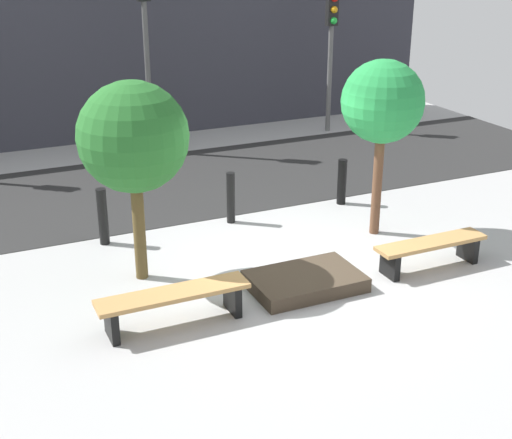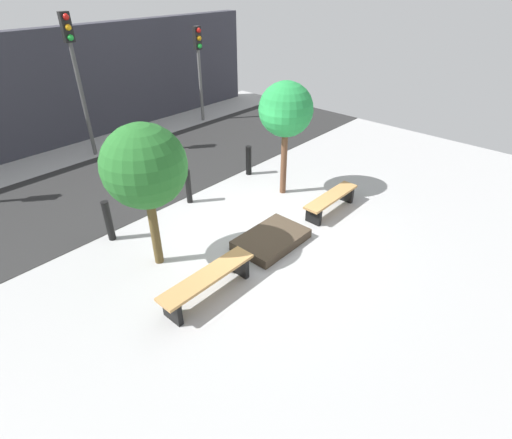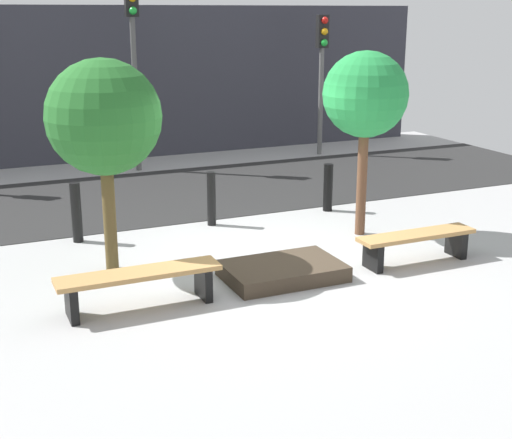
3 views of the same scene
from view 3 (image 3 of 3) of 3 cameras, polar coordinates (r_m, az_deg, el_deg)
name	(u,v)px [view 3 (image 3 of 3)]	position (r m, az deg, el deg)	size (l,w,h in m)	color
ground_plane	(269,268)	(10.08, 1.02, -3.88)	(18.00, 18.00, 0.00)	#A5A5A5
road_strip	(171,193)	(14.24, -6.85, 2.08)	(18.00, 4.20, 0.01)	#282828
building_facade	(118,83)	(17.78, -10.97, 10.65)	(16.20, 0.50, 3.62)	#33333D
bench_left	(139,281)	(8.75, -9.32, -4.89)	(2.00, 0.43, 0.48)	black
bench_right	(416,241)	(10.44, 12.71, -1.70)	(1.80, 0.39, 0.45)	black
planter_bed	(283,271)	(9.66, 2.15, -4.14)	(1.57, 1.03, 0.21)	#403427
tree_behind_left_bench	(104,118)	(9.73, -12.09, 7.91)	(1.55, 1.55, 2.91)	brown
tree_behind_right_bench	(365,96)	(11.26, 8.75, 9.73)	(1.33, 1.33, 2.92)	brown
bollard_far_left	(76,213)	(11.42, -14.18, 0.55)	(0.16, 0.16, 0.95)	black
bollard_left	(211,199)	(11.97, -3.59, 1.66)	(0.15, 0.15, 0.91)	black
bollard_center	(328,188)	(12.90, 5.78, 2.55)	(0.17, 0.17, 0.86)	black
traffic_light_mid_west	(133,42)	(16.12, -9.79, 13.81)	(0.28, 0.27, 4.14)	#525252
traffic_light_mid_east	(322,59)	(17.88, 5.30, 12.67)	(0.28, 0.27, 3.40)	#5E5E5E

